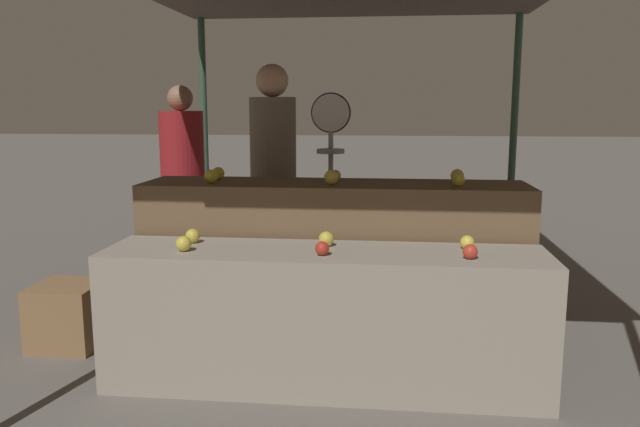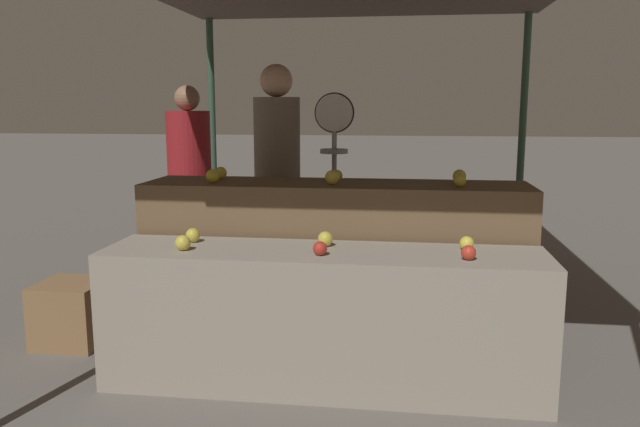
{
  "view_description": "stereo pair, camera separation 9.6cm",
  "coord_description": "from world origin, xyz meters",
  "px_view_note": "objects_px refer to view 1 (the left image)",
  "views": [
    {
      "loc": [
        0.33,
        -3.25,
        1.52
      ],
      "look_at": [
        -0.06,
        0.3,
        0.91
      ],
      "focal_mm": 35.0,
      "sensor_mm": 36.0,
      "label": 1
    },
    {
      "loc": [
        0.42,
        -3.23,
        1.52
      ],
      "look_at": [
        -0.06,
        0.3,
        0.91
      ],
      "focal_mm": 35.0,
      "sensor_mm": 36.0,
      "label": 2
    }
  ],
  "objects_px": {
    "produce_scale": "(331,154)",
    "person_customer_left": "(183,168)",
    "person_vendor_at_scale": "(273,168)",
    "wooden_crate_side": "(69,315)"
  },
  "relations": [
    {
      "from": "person_vendor_at_scale",
      "to": "person_customer_left",
      "type": "bearing_deg",
      "value": -22.72
    },
    {
      "from": "person_customer_left",
      "to": "wooden_crate_side",
      "type": "distance_m",
      "value": 1.95
    },
    {
      "from": "person_vendor_at_scale",
      "to": "wooden_crate_side",
      "type": "xyz_separation_m",
      "value": [
        -1.16,
        -0.96,
        -0.87
      ]
    },
    {
      "from": "produce_scale",
      "to": "wooden_crate_side",
      "type": "bearing_deg",
      "value": -152.25
    },
    {
      "from": "produce_scale",
      "to": "person_customer_left",
      "type": "distance_m",
      "value": 1.71
    },
    {
      "from": "produce_scale",
      "to": "person_customer_left",
      "type": "height_order",
      "value": "person_customer_left"
    },
    {
      "from": "person_customer_left",
      "to": "wooden_crate_side",
      "type": "relative_size",
      "value": 4.18
    },
    {
      "from": "produce_scale",
      "to": "person_customer_left",
      "type": "relative_size",
      "value": 0.95
    },
    {
      "from": "produce_scale",
      "to": "person_vendor_at_scale",
      "type": "relative_size",
      "value": 0.89
    },
    {
      "from": "person_vendor_at_scale",
      "to": "wooden_crate_side",
      "type": "relative_size",
      "value": 4.48
    }
  ]
}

